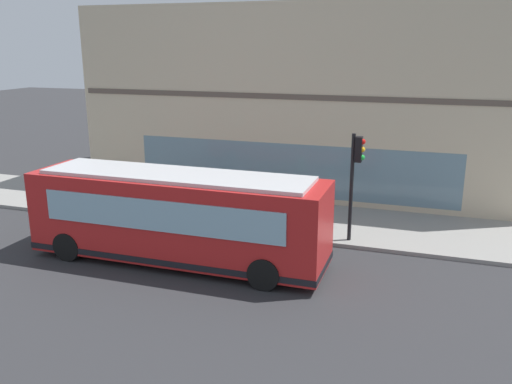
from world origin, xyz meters
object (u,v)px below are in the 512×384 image
city_bus_nearside (177,217)px  pedestrian_walking_along_curb (271,195)px  pedestrian_by_light_pole (210,183)px  traffic_light_near_corner (356,167)px  fire_hydrant (263,196)px

city_bus_nearside → pedestrian_walking_along_curb: bearing=-18.5°
city_bus_nearside → pedestrian_by_light_pole: 6.26m
pedestrian_walking_along_curb → pedestrian_by_light_pole: (1.00, 3.13, -0.02)m
city_bus_nearside → pedestrian_by_light_pole: size_ratio=5.98×
city_bus_nearside → pedestrian_walking_along_curb: size_ratio=5.87×
traffic_light_near_corner → city_bus_nearside: bearing=123.1°
traffic_light_near_corner → pedestrian_walking_along_curb: (1.59, 3.64, -1.77)m
traffic_light_near_corner → pedestrian_by_light_pole: (2.59, 6.77, -1.79)m
city_bus_nearside → pedestrian_walking_along_curb: (5.07, -1.70, -0.42)m
city_bus_nearside → traffic_light_near_corner: (3.48, -5.34, 1.35)m
fire_hydrant → pedestrian_walking_along_curb: pedestrian_walking_along_curb is taller
fire_hydrant → pedestrian_by_light_pole: size_ratio=0.44×
city_bus_nearside → traffic_light_near_corner: bearing=-56.9°
pedestrian_walking_along_curb → fire_hydrant: bearing=27.2°
pedestrian_walking_along_curb → pedestrian_by_light_pole: 3.29m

